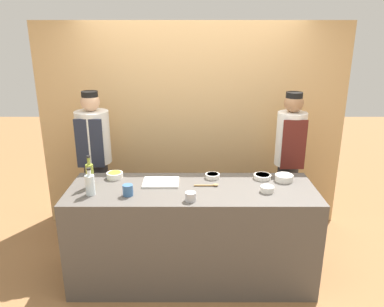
{
  "coord_description": "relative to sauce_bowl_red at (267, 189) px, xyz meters",
  "views": [
    {
      "loc": [
        0.0,
        -3.11,
        2.31
      ],
      "look_at": [
        0.0,
        0.15,
        1.22
      ],
      "focal_mm": 35.0,
      "sensor_mm": 36.0,
      "label": 1
    }
  ],
  "objects": [
    {
      "name": "sauce_bowl_purple",
      "position": [
        0.21,
        0.25,
        0.0
      ],
      "size": [
        0.17,
        0.17,
        0.06
      ],
      "color": "white",
      "rests_on": "counter"
    },
    {
      "name": "chef_left",
      "position": [
        -1.72,
        0.81,
        -0.05
      ],
      "size": [
        0.36,
        0.36,
        1.7
      ],
      "color": "#28282D",
      "rests_on": "ground_plane"
    },
    {
      "name": "sauce_bowl_white",
      "position": [
        0.01,
        0.31,
        -0.01
      ],
      "size": [
        0.17,
        0.17,
        0.04
      ],
      "color": "white",
      "rests_on": "counter"
    },
    {
      "name": "sauce_bowl_yellow",
      "position": [
        -1.41,
        0.32,
        0.0
      ],
      "size": [
        0.16,
        0.16,
        0.06
      ],
      "color": "white",
      "rests_on": "counter"
    },
    {
      "name": "counter",
      "position": [
        -0.66,
        0.08,
        -0.5
      ],
      "size": [
        2.24,
        0.75,
        0.94
      ],
      "color": "#514C47",
      "rests_on": "ground_plane"
    },
    {
      "name": "sauce_bowl_red",
      "position": [
        0.0,
        0.0,
        0.0
      ],
      "size": [
        0.12,
        0.12,
        0.05
      ],
      "color": "white",
      "rests_on": "counter"
    },
    {
      "name": "cup_blue",
      "position": [
        -1.22,
        -0.08,
        0.02
      ],
      "size": [
        0.09,
        0.09,
        0.1
      ],
      "color": "#386093",
      "rests_on": "counter"
    },
    {
      "name": "chef_right",
      "position": [
        0.39,
        0.81,
        -0.04
      ],
      "size": [
        0.31,
        0.31,
        1.69
      ],
      "color": "#28282D",
      "rests_on": "ground_plane"
    },
    {
      "name": "ground_plane",
      "position": [
        -0.66,
        0.08,
        -0.97
      ],
      "size": [
        14.0,
        14.0,
        0.0
      ],
      "primitive_type": "plane",
      "color": "olive"
    },
    {
      "name": "cutting_board",
      "position": [
        -0.95,
        0.19,
        -0.02
      ],
      "size": [
        0.33,
        0.24,
        0.02
      ],
      "color": "white",
      "rests_on": "counter"
    },
    {
      "name": "bottle_clear",
      "position": [
        -1.54,
        -0.06,
        0.07
      ],
      "size": [
        0.08,
        0.08,
        0.25
      ],
      "color": "silver",
      "rests_on": "counter"
    },
    {
      "name": "bottle_oil",
      "position": [
        -1.59,
        0.11,
        0.09
      ],
      "size": [
        0.07,
        0.07,
        0.3
      ],
      "color": "olive",
      "rests_on": "counter"
    },
    {
      "name": "cabinet_wall",
      "position": [
        -0.66,
        1.3,
        0.23
      ],
      "size": [
        3.54,
        0.18,
        2.4
      ],
      "color": "tan",
      "rests_on": "ground_plane"
    },
    {
      "name": "sauce_bowl_orange",
      "position": [
        -0.47,
        0.32,
        -0.01
      ],
      "size": [
        0.14,
        0.14,
        0.04
      ],
      "color": "white",
      "rests_on": "counter"
    },
    {
      "name": "cup_steel",
      "position": [
        -0.68,
        -0.18,
        0.01
      ],
      "size": [
        0.09,
        0.09,
        0.08
      ],
      "color": "#B7B7BC",
      "rests_on": "counter"
    },
    {
      "name": "wooden_spoon",
      "position": [
        -0.51,
        0.12,
        -0.02
      ],
      "size": [
        0.22,
        0.04,
        0.02
      ],
      "color": "#B2844C",
      "rests_on": "counter"
    }
  ]
}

